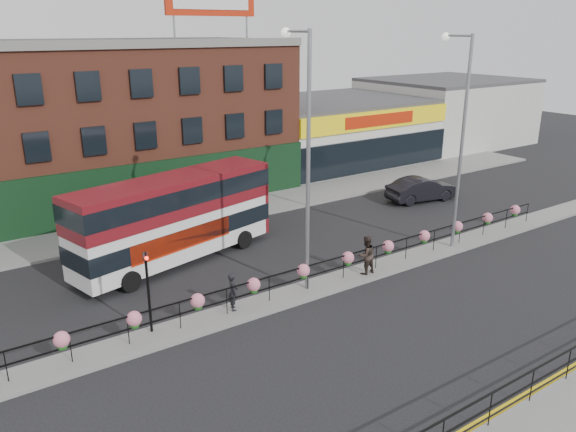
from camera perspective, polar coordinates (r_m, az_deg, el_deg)
ground at (r=25.38m, az=3.86°, el=-7.14°), size 120.00×120.00×0.00m
north_pavement at (r=34.87m, az=-8.39°, el=0.09°), size 60.00×4.00×0.15m
median at (r=25.35m, az=3.86°, el=-6.99°), size 60.00×1.60×0.15m
yellow_line_inner at (r=19.78m, az=22.25°, el=-16.72°), size 60.00×0.10×0.01m
yellow_line_outer at (r=19.71m, az=22.70°, el=-16.92°), size 60.00×0.10×0.01m
brick_building at (r=39.64m, az=-19.21°, el=9.02°), size 25.00×12.21×10.30m
supermarket at (r=49.14m, az=4.31°, el=8.71°), size 15.00×12.25×5.30m
warehouse_east at (r=59.37m, az=15.66°, el=10.27°), size 14.50×12.00×6.30m
median_railing at (r=24.95m, az=3.91°, el=-4.98°), size 30.04×0.56×1.23m
south_railing at (r=17.66m, az=19.95°, el=-17.29°), size 20.04×0.05×1.12m
double_decker_bus at (r=27.60m, az=-11.41°, el=0.56°), size 10.90×4.97×4.29m
car at (r=38.48m, az=13.44°, el=2.67°), size 3.37×5.44×1.60m
pedestrian_a at (r=22.83m, az=-5.63°, el=-7.64°), size 0.79×0.70×1.59m
pedestrian_b at (r=26.13m, az=7.93°, el=-3.94°), size 0.91×0.72×1.84m
lamp_column_west at (r=23.05m, az=1.68°, el=7.54°), size 0.39×1.91×10.86m
lamp_column_east at (r=29.21m, az=17.00°, el=8.82°), size 0.38×1.87×10.64m
traffic_light_median at (r=21.11m, az=-14.13°, el=-5.84°), size 0.15×0.28×3.65m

